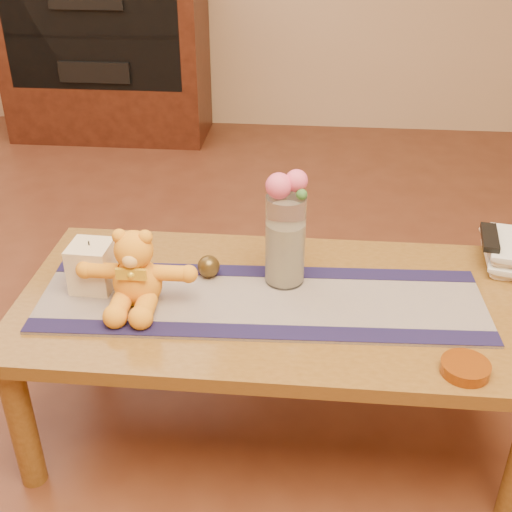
# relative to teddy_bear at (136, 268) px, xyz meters

# --- Properties ---
(floor) EXTENTS (5.50, 5.50, 0.00)m
(floor) POSITION_rel_teddy_bear_xyz_m (0.36, 0.06, -0.56)
(floor) COLOR #4F2516
(floor) RESTS_ON ground
(coffee_table_top) EXTENTS (1.40, 0.70, 0.04)m
(coffee_table_top) POSITION_rel_teddy_bear_xyz_m (0.36, 0.06, -0.13)
(coffee_table_top) COLOR brown
(coffee_table_top) RESTS_ON floor
(table_leg_fl) EXTENTS (0.07, 0.07, 0.41)m
(table_leg_fl) POSITION_rel_teddy_bear_xyz_m (-0.28, -0.23, -0.35)
(table_leg_fl) COLOR brown
(table_leg_fl) RESTS_ON floor
(table_leg_bl) EXTENTS (0.07, 0.07, 0.41)m
(table_leg_bl) POSITION_rel_teddy_bear_xyz_m (-0.28, 0.35, -0.35)
(table_leg_bl) COLOR brown
(table_leg_bl) RESTS_ON floor
(table_leg_br) EXTENTS (0.07, 0.07, 0.41)m
(table_leg_br) POSITION_rel_teddy_bear_xyz_m (1.00, 0.35, -0.35)
(table_leg_br) COLOR brown
(table_leg_br) RESTS_ON floor
(persian_runner) EXTENTS (1.21, 0.40, 0.01)m
(persian_runner) POSITION_rel_teddy_bear_xyz_m (0.33, 0.03, -0.11)
(persian_runner) COLOR #1A1A49
(persian_runner) RESTS_ON coffee_table_top
(runner_border_near) EXTENTS (1.20, 0.11, 0.00)m
(runner_border_near) POSITION_rel_teddy_bear_xyz_m (0.33, -0.11, -0.10)
(runner_border_near) COLOR #161236
(runner_border_near) RESTS_ON persian_runner
(runner_border_far) EXTENTS (1.20, 0.11, 0.00)m
(runner_border_far) POSITION_rel_teddy_bear_xyz_m (0.32, 0.18, -0.10)
(runner_border_far) COLOR #161236
(runner_border_far) RESTS_ON persian_runner
(teddy_bear) EXTENTS (0.30, 0.25, 0.20)m
(teddy_bear) POSITION_rel_teddy_bear_xyz_m (0.00, 0.00, 0.00)
(teddy_bear) COLOR orange
(teddy_bear) RESTS_ON persian_runner
(pillar_candle) EXTENTS (0.11, 0.11, 0.13)m
(pillar_candle) POSITION_rel_teddy_bear_xyz_m (-0.14, 0.05, -0.04)
(pillar_candle) COLOR beige
(pillar_candle) RESTS_ON persian_runner
(candle_wick) EXTENTS (0.00, 0.00, 0.01)m
(candle_wick) POSITION_rel_teddy_bear_xyz_m (-0.14, 0.05, 0.04)
(candle_wick) COLOR black
(candle_wick) RESTS_ON pillar_candle
(glass_vase) EXTENTS (0.11, 0.11, 0.26)m
(glass_vase) POSITION_rel_teddy_bear_xyz_m (0.38, 0.14, 0.03)
(glass_vase) COLOR silver
(glass_vase) RESTS_ON persian_runner
(potpourri_fill) EXTENTS (0.09, 0.09, 0.18)m
(potpourri_fill) POSITION_rel_teddy_bear_xyz_m (0.38, 0.14, -0.01)
(potpourri_fill) COLOR beige
(potpourri_fill) RESTS_ON glass_vase
(rose_left) EXTENTS (0.07, 0.07, 0.07)m
(rose_left) POSITION_rel_teddy_bear_xyz_m (0.36, 0.13, 0.19)
(rose_left) COLOR #DC4D75
(rose_left) RESTS_ON glass_vase
(rose_right) EXTENTS (0.06, 0.06, 0.06)m
(rose_right) POSITION_rel_teddy_bear_xyz_m (0.41, 0.14, 0.20)
(rose_right) COLOR #DC4D75
(rose_right) RESTS_ON glass_vase
(blue_flower_back) EXTENTS (0.04, 0.04, 0.04)m
(blue_flower_back) POSITION_rel_teddy_bear_xyz_m (0.39, 0.17, 0.19)
(blue_flower_back) COLOR #5350AD
(blue_flower_back) RESTS_ON glass_vase
(blue_flower_side) EXTENTS (0.04, 0.04, 0.04)m
(blue_flower_side) POSITION_rel_teddy_bear_xyz_m (0.35, 0.16, 0.18)
(blue_flower_side) COLOR #5350AD
(blue_flower_side) RESTS_ON glass_vase
(leaf_sprig) EXTENTS (0.03, 0.03, 0.03)m
(leaf_sprig) POSITION_rel_teddy_bear_xyz_m (0.42, 0.12, 0.18)
(leaf_sprig) COLOR #33662D
(leaf_sprig) RESTS_ON glass_vase
(bronze_ball) EXTENTS (0.07, 0.07, 0.06)m
(bronze_ball) POSITION_rel_teddy_bear_xyz_m (0.17, 0.14, -0.07)
(bronze_ball) COLOR #483618
(bronze_ball) RESTS_ON persian_runner
(book_bottom) EXTENTS (0.18, 0.24, 0.02)m
(book_bottom) POSITION_rel_teddy_bear_xyz_m (0.98, 0.31, -0.10)
(book_bottom) COLOR beige
(book_bottom) RESTS_ON coffee_table_top
(book_lower) EXTENTS (0.21, 0.25, 0.02)m
(book_lower) POSITION_rel_teddy_bear_xyz_m (0.98, 0.31, -0.08)
(book_lower) COLOR beige
(book_lower) RESTS_ON book_bottom
(book_upper) EXTENTS (0.17, 0.23, 0.02)m
(book_upper) POSITION_rel_teddy_bear_xyz_m (0.97, 0.32, -0.06)
(book_upper) COLOR beige
(book_upper) RESTS_ON book_lower
(book_top) EXTENTS (0.20, 0.25, 0.02)m
(book_top) POSITION_rel_teddy_bear_xyz_m (0.98, 0.31, -0.04)
(book_top) COLOR beige
(book_top) RESTS_ON book_upper
(tv_remote) EXTENTS (0.07, 0.16, 0.02)m
(tv_remote) POSITION_rel_teddy_bear_xyz_m (0.98, 0.30, -0.02)
(tv_remote) COLOR black
(tv_remote) RESTS_ON book_top
(amber_dish) EXTENTS (0.14, 0.14, 0.03)m
(amber_dish) POSITION_rel_teddy_bear_xyz_m (0.82, -0.21, -0.10)
(amber_dish) COLOR #BF5914
(amber_dish) RESTS_ON coffee_table_top
(media_cabinet) EXTENTS (1.20, 0.50, 1.10)m
(media_cabinet) POSITION_rel_teddy_bear_xyz_m (-0.84, 2.54, -0.01)
(media_cabinet) COLOR black
(media_cabinet) RESTS_ON floor
(cabinet_cavity) EXTENTS (1.02, 0.03, 0.61)m
(cabinet_cavity) POSITION_rel_teddy_bear_xyz_m (-0.84, 2.30, 0.10)
(cabinet_cavity) COLOR black
(cabinet_cavity) RESTS_ON media_cabinet
(cabinet_shelf) EXTENTS (1.02, 0.20, 0.02)m
(cabinet_shelf) POSITION_rel_teddy_bear_xyz_m (-0.84, 2.39, 0.10)
(cabinet_shelf) COLOR black
(cabinet_shelf) RESTS_ON media_cabinet
(stereo_lower) EXTENTS (0.42, 0.28, 0.12)m
(stereo_lower) POSITION_rel_teddy_bear_xyz_m (-0.84, 2.41, -0.10)
(stereo_lower) COLOR black
(stereo_lower) RESTS_ON media_cabinet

